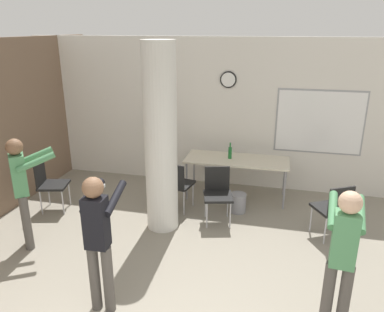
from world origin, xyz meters
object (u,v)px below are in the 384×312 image
at_px(bottle_on_table, 230,152).
at_px(chair_by_left_wall, 49,182).
at_px(chair_table_left, 177,182).
at_px(chair_table_front, 218,191).
at_px(person_watching_back, 23,185).
at_px(folding_table, 237,162).
at_px(person_playing_side, 342,252).
at_px(chair_mid_room, 334,207).
at_px(person_playing_front, 98,234).

distance_m(bottle_on_table, chair_by_left_wall, 3.13).
distance_m(bottle_on_table, chair_table_left, 1.13).
distance_m(chair_table_front, person_watching_back, 2.83).
bearing_deg(chair_table_left, folding_table, 39.39).
bearing_deg(person_playing_side, chair_mid_room, 84.38).
xyz_separation_m(chair_mid_room, chair_table_left, (-2.44, 0.35, 0.00)).
xyz_separation_m(folding_table, person_watching_back, (-2.64, -2.27, 0.25)).
bearing_deg(bottle_on_table, person_playing_side, -63.33).
distance_m(folding_table, person_watching_back, 3.49).
bearing_deg(person_watching_back, chair_table_left, 41.40).
bearing_deg(person_playing_side, folding_table, 114.69).
relative_size(person_playing_side, person_playing_front, 1.00).
height_order(person_playing_side, person_watching_back, person_watching_back).
height_order(bottle_on_table, chair_mid_room, bottle_on_table).
relative_size(chair_mid_room, person_playing_front, 0.55).
xyz_separation_m(chair_table_front, person_playing_side, (1.54, -2.01, 0.41)).
bearing_deg(chair_mid_room, person_watching_back, -164.25).
height_order(bottle_on_table, person_playing_front, person_playing_front).
relative_size(chair_table_front, chair_by_left_wall, 1.00).
bearing_deg(chair_by_left_wall, chair_table_front, 5.74).
bearing_deg(chair_table_front, bottle_on_table, 86.47).
bearing_deg(person_playing_front, chair_by_left_wall, 134.22).
bearing_deg(person_playing_front, person_watching_back, 149.90).
bearing_deg(person_playing_front, folding_table, 71.43).
distance_m(folding_table, chair_table_left, 1.19).
height_order(chair_table_left, person_playing_front, person_playing_front).
bearing_deg(folding_table, chair_mid_room, -35.58).
bearing_deg(folding_table, bottle_on_table, 176.29).
xyz_separation_m(chair_by_left_wall, chair_table_left, (2.08, 0.47, 0.00)).
distance_m(chair_table_front, chair_by_left_wall, 2.81).
bearing_deg(folding_table, chair_table_left, -140.61).
distance_m(chair_table_front, chair_table_left, 0.74).
relative_size(folding_table, person_playing_front, 1.16).
xyz_separation_m(chair_table_front, chair_mid_room, (1.72, -0.16, 0.00)).
distance_m(folding_table, bottle_on_table, 0.20).
height_order(bottle_on_table, chair_table_front, bottle_on_table).
xyz_separation_m(chair_by_left_wall, person_playing_side, (4.34, -1.73, 0.41)).
bearing_deg(chair_table_left, bottle_on_table, 44.09).
bearing_deg(chair_table_front, folding_table, 78.63).
relative_size(chair_mid_room, person_watching_back, 0.55).
bearing_deg(chair_table_front, chair_table_left, 165.22).
height_order(person_watching_back, person_playing_front, person_watching_back).
height_order(chair_mid_room, chair_by_left_wall, same).
relative_size(chair_by_left_wall, person_playing_side, 0.56).
height_order(chair_table_left, person_watching_back, person_watching_back).
height_order(chair_mid_room, person_watching_back, person_watching_back).
height_order(chair_mid_room, person_playing_side, person_playing_side).
relative_size(bottle_on_table, chair_mid_room, 0.33).
relative_size(chair_table_front, chair_table_left, 1.00).
height_order(chair_table_front, chair_by_left_wall, same).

